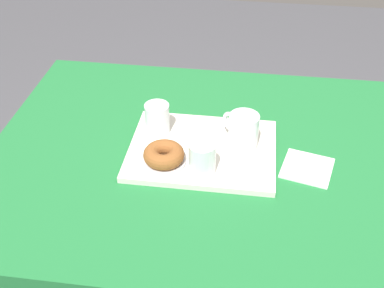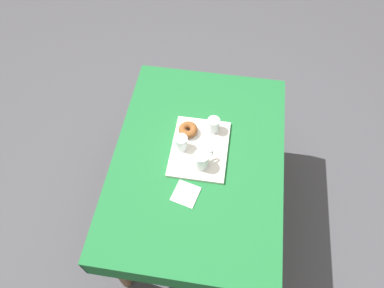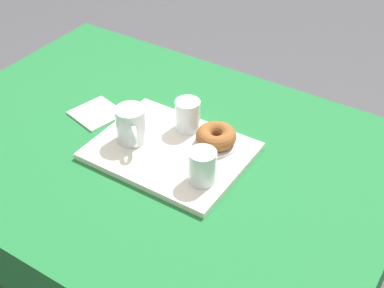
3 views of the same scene
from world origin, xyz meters
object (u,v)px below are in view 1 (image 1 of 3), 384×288
object	(u,v)px
donut_plate_left	(164,162)
sugar_donut_left	(164,155)
water_glass_near	(157,120)
tea_mug_left	(243,132)
dining_table	(222,184)
serving_tray	(202,150)
water_glass_far	(202,160)
paper_napkin	(307,168)

from	to	relation	value
donut_plate_left	sugar_donut_left	world-z (taller)	sugar_donut_left
water_glass_near	sugar_donut_left	distance (m)	0.14
sugar_donut_left	tea_mug_left	bearing A→B (deg)	-152.43
water_glass_near	donut_plate_left	xyz separation A→B (m)	(-0.04, 0.13, -0.03)
dining_table	sugar_donut_left	distance (m)	0.22
serving_tray	donut_plate_left	bearing A→B (deg)	41.50
dining_table	sugar_donut_left	bearing A→B (deg)	27.80
water_glass_near	donut_plate_left	world-z (taller)	water_glass_near
water_glass_far	paper_napkin	xyz separation A→B (m)	(-0.26, -0.07, -0.05)
serving_tray	sugar_donut_left	bearing A→B (deg)	41.50
dining_table	water_glass_far	world-z (taller)	water_glass_far
dining_table	water_glass_far	bearing A→B (deg)	64.93
tea_mug_left	dining_table	bearing A→B (deg)	26.82
water_glass_far	paper_napkin	size ratio (longest dim) A/B	0.70
tea_mug_left	water_glass_far	distance (m)	0.15
dining_table	tea_mug_left	world-z (taller)	tea_mug_left
water_glass_near	sugar_donut_left	xyz separation A→B (m)	(-0.04, 0.13, -0.01)
tea_mug_left	water_glass_far	bearing A→B (deg)	52.63
tea_mug_left	donut_plate_left	distance (m)	0.22
water_glass_far	sugar_donut_left	xyz separation A→B (m)	(0.10, -0.02, -0.01)
tea_mug_left	sugar_donut_left	size ratio (longest dim) A/B	0.96
serving_tray	water_glass_near	size ratio (longest dim) A/B	4.54
donut_plate_left	paper_napkin	distance (m)	0.37
tea_mug_left	water_glass_near	bearing A→B (deg)	-8.16
water_glass_far	donut_plate_left	bearing A→B (deg)	-11.65
dining_table	water_glass_near	xyz separation A→B (m)	(0.19, -0.06, 0.16)
donut_plate_left	paper_napkin	world-z (taller)	donut_plate_left
sugar_donut_left	water_glass_far	bearing A→B (deg)	168.35
water_glass_far	paper_napkin	bearing A→B (deg)	-165.91
paper_napkin	tea_mug_left	bearing A→B (deg)	-17.68
water_glass_near	water_glass_far	xyz separation A→B (m)	(-0.14, 0.16, 0.00)
donut_plate_left	water_glass_far	bearing A→B (deg)	168.35
sugar_donut_left	paper_napkin	xyz separation A→B (m)	(-0.37, -0.05, -0.04)
serving_tray	sugar_donut_left	distance (m)	0.12
serving_tray	water_glass_far	bearing A→B (deg)	96.25
tea_mug_left	paper_napkin	xyz separation A→B (m)	(-0.17, 0.05, -0.06)
donut_plate_left	water_glass_near	bearing A→B (deg)	-72.48
sugar_donut_left	donut_plate_left	bearing A→B (deg)	0.00
dining_table	tea_mug_left	bearing A→B (deg)	-153.18
serving_tray	water_glass_far	distance (m)	0.11
water_glass_near	paper_napkin	size ratio (longest dim) A/B	0.70
water_glass_near	paper_napkin	distance (m)	0.42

